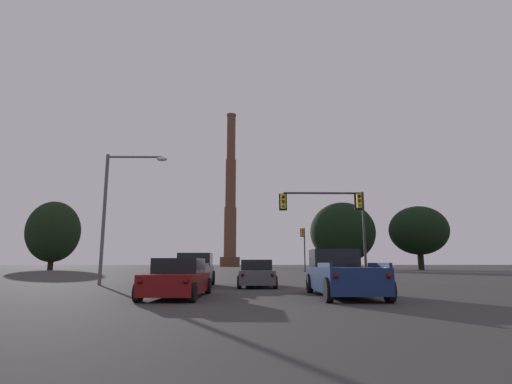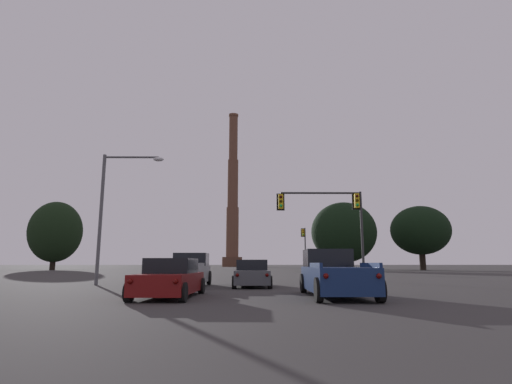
# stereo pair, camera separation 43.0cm
# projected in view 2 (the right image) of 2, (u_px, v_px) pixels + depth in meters

# --- Properties ---
(pickup_truck_right_lane_second) EXTENTS (2.25, 5.53, 1.82)m
(pickup_truck_right_lane_second) POSITION_uv_depth(u_px,v_px,m) (334.00, 275.00, 15.32)
(pickup_truck_right_lane_second) COLOR navy
(pickup_truck_right_lane_second) RESTS_ON ground_plane
(sedan_center_lane_front) EXTENTS (2.02, 4.72, 1.43)m
(sedan_center_lane_front) POSITION_uv_depth(u_px,v_px,m) (252.00, 274.00, 21.62)
(sedan_center_lane_front) COLOR #4C4F54
(sedan_center_lane_front) RESTS_ON ground_plane
(sedan_left_lane_second) EXTENTS (2.12, 4.76, 1.43)m
(sedan_left_lane_second) POSITION_uv_depth(u_px,v_px,m) (170.00, 279.00, 14.87)
(sedan_left_lane_second) COLOR maroon
(sedan_left_lane_second) RESTS_ON ground_plane
(pickup_truck_left_lane_front) EXTENTS (2.20, 5.51, 1.82)m
(pickup_truck_left_lane_front) POSITION_uv_depth(u_px,v_px,m) (187.00, 271.00, 21.60)
(pickup_truck_left_lane_front) COLOR gray
(pickup_truck_left_lane_front) RESTS_ON ground_plane
(traffic_light_overhead_right) EXTENTS (6.31, 0.50, 6.39)m
(traffic_light_overhead_right) POSITION_uv_depth(u_px,v_px,m) (333.00, 212.00, 28.85)
(traffic_light_overhead_right) COLOR #2D2D30
(traffic_light_overhead_right) RESTS_ON ground_plane
(traffic_light_far_right) EXTENTS (0.78, 0.50, 6.40)m
(traffic_light_far_right) POSITION_uv_depth(u_px,v_px,m) (304.00, 243.00, 58.86)
(traffic_light_far_right) COLOR #2D2D30
(traffic_light_far_right) RESTS_ON ground_plane
(street_lamp) EXTENTS (3.71, 0.36, 7.79)m
(street_lamp) POSITION_uv_depth(u_px,v_px,m) (112.00, 202.00, 23.91)
(street_lamp) COLOR #56565B
(street_lamp) RESTS_ON ground_plane
(smokestack) EXTENTS (6.96, 6.96, 55.48)m
(smokestack) POSITION_uv_depth(u_px,v_px,m) (233.00, 205.00, 141.75)
(smokestack) COLOR #523427
(smokestack) RESTS_ON ground_plane
(treeline_center_left) EXTENTS (11.12, 10.01, 11.64)m
(treeline_center_left) POSITION_uv_depth(u_px,v_px,m) (344.00, 232.00, 68.49)
(treeline_center_left) COLOR black
(treeline_center_left) RESTS_ON ground_plane
(treeline_left_mid) EXTENTS (9.72, 8.75, 12.76)m
(treeline_left_mid) POSITION_uv_depth(u_px,v_px,m) (55.00, 232.00, 75.05)
(treeline_left_mid) COLOR black
(treeline_left_mid) RESTS_ON ground_plane
(treeline_center_right) EXTENTS (10.80, 9.72, 11.74)m
(treeline_center_right) POSITION_uv_depth(u_px,v_px,m) (420.00, 230.00, 73.74)
(treeline_center_right) COLOR black
(treeline_center_right) RESTS_ON ground_plane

